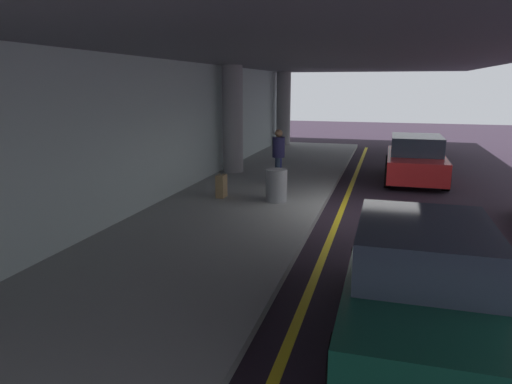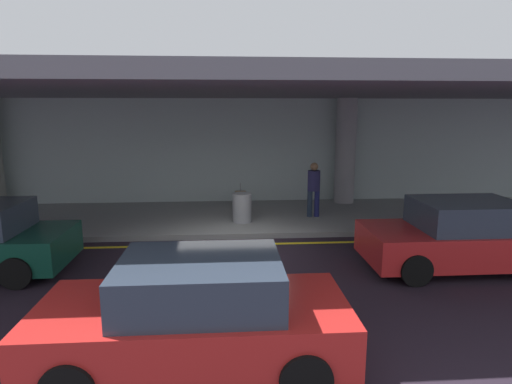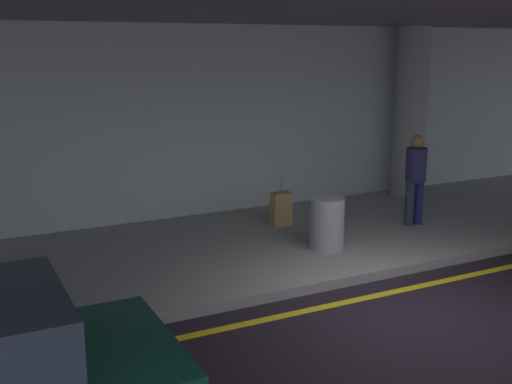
% 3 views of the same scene
% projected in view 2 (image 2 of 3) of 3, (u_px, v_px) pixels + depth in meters
% --- Properties ---
extents(ground_plane, '(60.00, 60.00, 0.00)m').
position_uv_depth(ground_plane, '(235.00, 252.00, 10.34)').
color(ground_plane, black).
extents(sidewalk, '(26.00, 4.20, 0.15)m').
position_uv_depth(sidewalk, '(233.00, 217.00, 13.36)').
color(sidewalk, gray).
rests_on(sidewalk, ground).
extents(lane_stripe_yellow, '(26.00, 0.14, 0.01)m').
position_uv_depth(lane_stripe_yellow, '(234.00, 245.00, 10.87)').
color(lane_stripe_yellow, yellow).
rests_on(lane_stripe_yellow, ground).
extents(support_column_center, '(0.71, 0.71, 3.65)m').
position_uv_depth(support_column_center, '(345.00, 151.00, 14.86)').
color(support_column_center, gray).
rests_on(support_column_center, sidewalk).
extents(ceiling_overhang, '(28.00, 13.20, 0.30)m').
position_uv_depth(ceiling_overhang, '(232.00, 90.00, 12.13)').
color(ceiling_overhang, slate).
rests_on(ceiling_overhang, support_column_far_left).
extents(terminal_back_wall, '(26.00, 0.30, 3.80)m').
position_uv_depth(terminal_back_wall, '(231.00, 152.00, 15.22)').
color(terminal_back_wall, '#A8B9B7').
rests_on(terminal_back_wall, ground).
extents(car_red, '(4.10, 1.92, 1.50)m').
position_uv_depth(car_red, '(461.00, 236.00, 9.15)').
color(car_red, red).
rests_on(car_red, ground).
extents(car_red_no2, '(4.10, 1.92, 1.50)m').
position_uv_depth(car_red_no2, '(196.00, 316.00, 5.63)').
color(car_red_no2, red).
rests_on(car_red_no2, ground).
extents(traveler_with_luggage, '(0.38, 0.38, 1.68)m').
position_uv_depth(traveler_with_luggage, '(314.00, 186.00, 12.97)').
color(traveler_with_luggage, '#1F2B40').
rests_on(traveler_with_luggage, sidewalk).
extents(suitcase_upright_primary, '(0.36, 0.22, 0.90)m').
position_uv_depth(suitcase_upright_primary, '(240.00, 200.00, 13.99)').
color(suitcase_upright_primary, '#99794E').
rests_on(suitcase_upright_primary, sidewalk).
extents(trash_bin_steel, '(0.56, 0.56, 0.85)m').
position_uv_depth(trash_bin_steel, '(242.00, 208.00, 12.45)').
color(trash_bin_steel, gray).
rests_on(trash_bin_steel, sidewalk).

